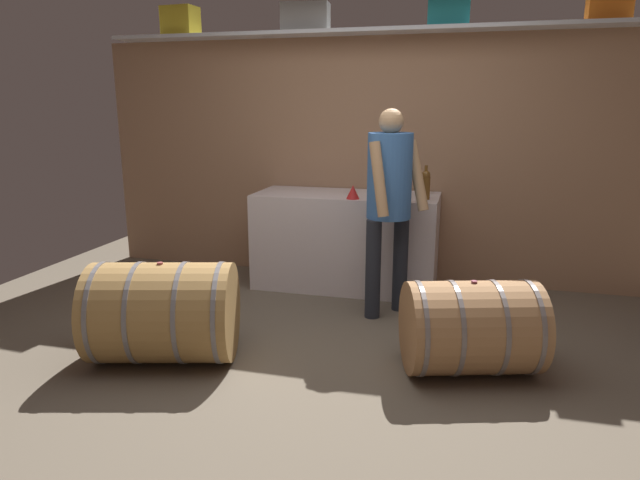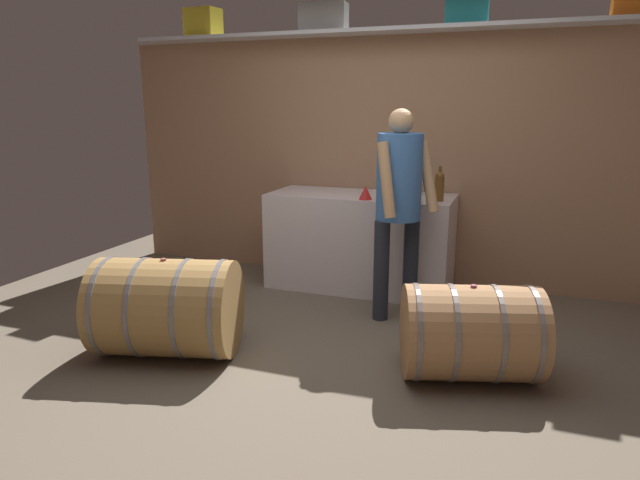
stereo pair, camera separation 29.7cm
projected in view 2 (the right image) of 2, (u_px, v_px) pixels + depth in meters
ground_plane at (340, 337)px, 3.96m from camera, size 6.47×7.22×0.02m
back_wall_panel at (392, 162)px, 5.08m from camera, size 5.27×0.10×2.19m
high_shelf_board at (392, 31)px, 4.68m from camera, size 4.85×0.40×0.03m
toolcase_yellow at (203, 23)px, 5.24m from camera, size 0.32×0.24×0.26m
toolcase_grey at (324, 18)px, 4.85m from camera, size 0.42×0.22×0.24m
toolcase_teal at (467, 11)px, 4.45m from camera, size 0.34×0.23×0.22m
toolcase_orange at (636, 2)px, 4.05m from camera, size 0.31×0.19×0.22m
work_cabinet at (360, 241)px, 4.94m from camera, size 1.60×0.66×0.84m
wine_bottle_green at (415, 179)px, 4.76m from camera, size 0.07×0.07×0.32m
wine_bottle_amber at (439, 186)px, 4.47m from camera, size 0.08×0.08×0.28m
wine_glass at (441, 184)px, 4.73m from camera, size 0.08×0.08×0.15m
red_funnel at (366, 193)px, 4.56m from camera, size 0.11×0.11×0.11m
wine_barrel_near at (167, 307)px, 3.61m from camera, size 1.02×0.84×0.65m
wine_barrel_far at (471, 332)px, 3.29m from camera, size 0.92×0.77×0.59m
winemaker_pouring at (399, 193)px, 4.12m from camera, size 0.48×0.49×1.58m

